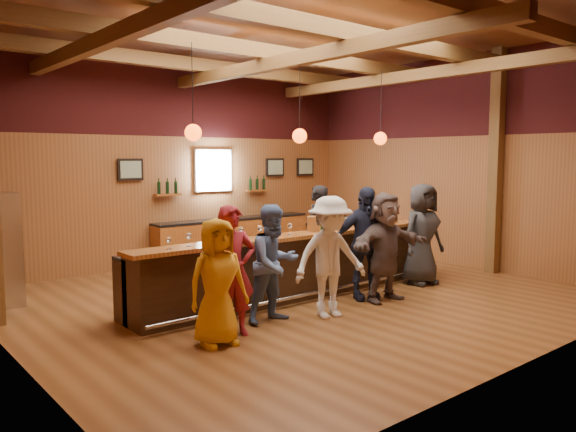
{
  "coord_description": "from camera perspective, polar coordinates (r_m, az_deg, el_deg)",
  "views": [
    {
      "loc": [
        -6.09,
        -7.05,
        2.35
      ],
      "look_at": [
        0.0,
        0.3,
        1.35
      ],
      "focal_mm": 35.0,
      "sensor_mm": 36.0,
      "label": 1
    }
  ],
  "objects": [
    {
      "name": "glass_b",
      "position": [
        7.95,
        -10.06,
        -2.07
      ],
      "size": [
        0.09,
        0.09,
        0.2
      ],
      "color": "silver",
      "rests_on": "bar_counter"
    },
    {
      "name": "glass_h",
      "position": [
        10.52,
        8.97,
        -0.18
      ],
      "size": [
        0.08,
        0.08,
        0.17
      ],
      "color": "silver",
      "rests_on": "bar_counter"
    },
    {
      "name": "framed_pictures",
      "position": [
        13.45,
        -4.45,
        4.9
      ],
      "size": [
        5.35,
        0.05,
        0.45
      ],
      "color": "black",
      "rests_on": "room"
    },
    {
      "name": "bar_counter",
      "position": [
        9.62,
        0.65,
        -4.98
      ],
      "size": [
        6.3,
        1.07,
        1.11
      ],
      "color": "black",
      "rests_on": "ground"
    },
    {
      "name": "glass_c",
      "position": [
        8.5,
        -4.82,
        -1.48
      ],
      "size": [
        0.09,
        0.09,
        0.2
      ],
      "color": "silver",
      "rests_on": "bar_counter"
    },
    {
      "name": "customer_dark",
      "position": [
        10.67,
        13.48,
        -1.8
      ],
      "size": [
        0.97,
        0.68,
        1.87
      ],
      "primitive_type": "imported",
      "rotation": [
        0.0,
        0.0,
        -0.09
      ],
      "color": "#29292B",
      "rests_on": "ground"
    },
    {
      "name": "customer_orange",
      "position": [
        7.09,
        -7.18,
        -6.68
      ],
      "size": [
        0.83,
        0.59,
        1.6
      ],
      "primitive_type": "imported",
      "rotation": [
        0.0,
        0.0,
        -0.11
      ],
      "color": "orange",
      "rests_on": "ground"
    },
    {
      "name": "bartender",
      "position": [
        10.98,
        2.94,
        -1.59
      ],
      "size": [
        0.78,
        0.66,
        1.81
      ],
      "primitive_type": "imported",
      "rotation": [
        0.0,
        0.0,
        3.56
      ],
      "color": "black",
      "rests_on": "ground"
    },
    {
      "name": "glass_e",
      "position": [
        9.01,
        0.19,
        -1.05
      ],
      "size": [
        0.09,
        0.09,
        0.19
      ],
      "color": "silver",
      "rests_on": "bar_counter"
    },
    {
      "name": "wine_shelves",
      "position": [
        12.94,
        -7.42,
        2.7
      ],
      "size": [
        3.0,
        0.18,
        0.3
      ],
      "color": "brown",
      "rests_on": "room"
    },
    {
      "name": "back_bar_cabinet",
      "position": [
        13.14,
        -5.51,
        -2.24
      ],
      "size": [
        4.0,
        0.52,
        0.95
      ],
      "color": "brown",
      "rests_on": "ground"
    },
    {
      "name": "customer_denim",
      "position": [
        8.02,
        -1.39,
        -4.85
      ],
      "size": [
        0.82,
        0.64,
        1.69
      ],
      "primitive_type": "imported",
      "rotation": [
        0.0,
        0.0,
        -0.0
      ],
      "color": "#506EA0",
      "rests_on": "ground"
    },
    {
      "name": "customer_navy",
      "position": [
        9.37,
        7.79,
        -2.74
      ],
      "size": [
        1.19,
        0.88,
        1.88
      ],
      "primitive_type": "imported",
      "rotation": [
        0.0,
        0.0,
        -0.44
      ],
      "color": "#1C2239",
      "rests_on": "ground"
    },
    {
      "name": "customer_redvest",
      "position": [
        7.43,
        -5.68,
        -5.57
      ],
      "size": [
        0.72,
        0.57,
        1.73
      ],
      "primitive_type": "imported",
      "rotation": [
        0.0,
        0.0,
        -0.28
      ],
      "color": "maroon",
      "rests_on": "ground"
    },
    {
      "name": "glass_f",
      "position": [
        9.93,
        5.88,
        -0.42
      ],
      "size": [
        0.09,
        0.09,
        0.19
      ],
      "color": "silver",
      "rests_on": "bar_counter"
    },
    {
      "name": "glass_d",
      "position": [
        8.61,
        -2.86,
        -1.35
      ],
      "size": [
        0.09,
        0.09,
        0.2
      ],
      "color": "silver",
      "rests_on": "bar_counter"
    },
    {
      "name": "pendant_lights",
      "position": [
        9.32,
        1.19,
        8.18
      ],
      "size": [
        4.24,
        0.24,
        1.37
      ],
      "color": "black",
      "rests_on": "room"
    },
    {
      "name": "room",
      "position": [
        9.4,
        0.96,
        11.25
      ],
      "size": [
        9.04,
        9.0,
        4.52
      ],
      "color": "brown",
      "rests_on": "ground"
    },
    {
      "name": "bottle_a",
      "position": [
        9.66,
        3.48,
        -0.66
      ],
      "size": [
        0.07,
        0.07,
        0.32
      ],
      "color": "black",
      "rests_on": "bar_counter"
    },
    {
      "name": "glass_a",
      "position": [
        7.75,
        -12.02,
        -2.45
      ],
      "size": [
        0.08,
        0.08,
        0.17
      ],
      "color": "silver",
      "rests_on": "bar_counter"
    },
    {
      "name": "glass_g",
      "position": [
        10.35,
        8.64,
        -0.27
      ],
      "size": [
        0.08,
        0.08,
        0.17
      ],
      "color": "silver",
      "rests_on": "bar_counter"
    },
    {
      "name": "customer_brown",
      "position": [
        9.3,
        9.83,
        -3.1
      ],
      "size": [
        1.68,
        0.6,
        1.79
      ],
      "primitive_type": "imported",
      "rotation": [
        0.0,
        0.0,
        -0.04
      ],
      "color": "#594A47",
      "rests_on": "ground"
    },
    {
      "name": "bottle_b",
      "position": [
        9.86,
        4.47,
        -0.47
      ],
      "size": [
        0.07,
        0.07,
        0.35
      ],
      "color": "black",
      "rests_on": "bar_counter"
    },
    {
      "name": "window",
      "position": [
        12.98,
        -7.61,
        4.61
      ],
      "size": [
        0.95,
        0.09,
        0.95
      ],
      "color": "silver",
      "rests_on": "room"
    },
    {
      "name": "customer_white",
      "position": [
        8.26,
        4.3,
        -4.18
      ],
      "size": [
        1.28,
        0.92,
        1.79
      ],
      "primitive_type": "imported",
      "rotation": [
        0.0,
        0.0,
        -0.23
      ],
      "color": "silver",
      "rests_on": "ground"
    },
    {
      "name": "ice_bucket",
      "position": [
        9.48,
        2.64,
        -0.78
      ],
      "size": [
        0.23,
        0.23,
        0.25
      ],
      "primitive_type": "cylinder",
      "color": "brown",
      "rests_on": "bar_counter"
    }
  ]
}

